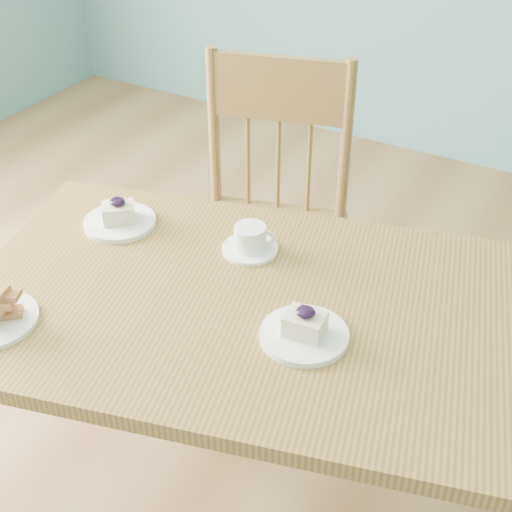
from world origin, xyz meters
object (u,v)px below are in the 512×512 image
at_px(dining_chair, 267,225).
at_px(cheesecake_plate_far, 119,218).
at_px(dining_table, 265,328).
at_px(cheesecake_plate_near, 304,330).
at_px(coffee_cup, 250,241).

xyz_separation_m(dining_chair, cheesecake_plate_far, (-0.17, -0.46, 0.22)).
distance_m(dining_chair, cheesecake_plate_far, 0.54).
bearing_deg(dining_table, cheesecake_plate_near, -40.41).
xyz_separation_m(cheesecake_plate_near, cheesecake_plate_far, (-0.59, 0.15, -0.00)).
height_order(dining_chair, cheesecake_plate_near, dining_chair).
relative_size(dining_chair, cheesecake_plate_near, 5.45).
xyz_separation_m(cheesecake_plate_far, coffee_cup, (0.34, 0.06, 0.01)).
distance_m(dining_table, cheesecake_plate_far, 0.49).
bearing_deg(cheesecake_plate_near, dining_table, 154.19).
bearing_deg(dining_chair, cheesecake_plate_near, -71.05).
height_order(dining_table, coffee_cup, coffee_cup).
distance_m(dining_table, dining_chair, 0.65).
xyz_separation_m(dining_table, coffee_cup, (-0.13, 0.15, 0.10)).
bearing_deg(cheesecake_plate_far, cheesecake_plate_near, -14.39).
height_order(cheesecake_plate_near, cheesecake_plate_far, same).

